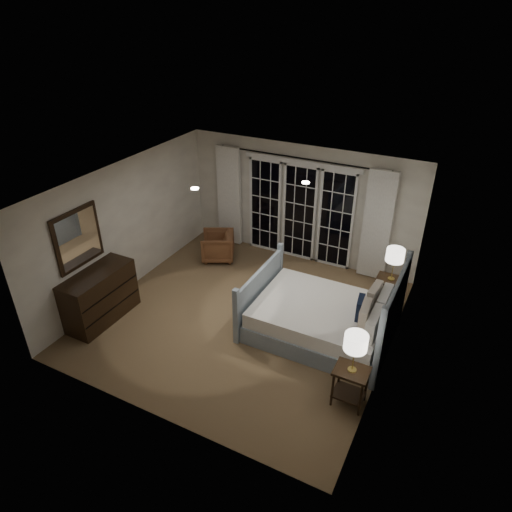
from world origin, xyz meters
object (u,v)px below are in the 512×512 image
at_px(nightstand_left, 350,382).
at_px(armchair, 218,246).
at_px(dresser, 100,296).
at_px(lamp_left, 356,343).
at_px(lamp_right, 395,255).
at_px(bed, 324,318).
at_px(nightstand_right, 389,289).

height_order(nightstand_left, armchair, armchair).
relative_size(armchair, dresser, 0.51).
height_order(lamp_left, dresser, lamp_left).
relative_size(lamp_right, dresser, 0.46).
relative_size(nightstand_left, lamp_left, 1.01).
distance_m(armchair, dresser, 2.85).
bearing_deg(dresser, nightstand_left, 1.18).
height_order(bed, nightstand_right, bed).
xyz_separation_m(armchair, dresser, (-0.72, -2.75, 0.16)).
bearing_deg(nightstand_left, lamp_left, 0.00).
xyz_separation_m(bed, lamp_right, (0.80, 1.22, 0.80)).
xyz_separation_m(bed, nightstand_right, (0.80, 1.22, 0.09)).
bearing_deg(armchair, lamp_left, 27.65).
height_order(nightstand_left, nightstand_right, nightstand_right).
xyz_separation_m(nightstand_left, lamp_right, (-0.04, 2.48, 0.73)).
bearing_deg(nightstand_left, bed, 123.54).
bearing_deg(armchair, dresser, -41.76).
height_order(nightstand_left, dresser, dresser).
distance_m(nightstand_left, armchair, 4.60).
xyz_separation_m(lamp_right, armchair, (-3.72, 0.18, -0.83)).
bearing_deg(nightstand_right, nightstand_left, -89.15).
distance_m(nightstand_left, lamp_left, 0.70).
distance_m(bed, nightstand_right, 1.46).
bearing_deg(dresser, lamp_left, 1.18).
bearing_deg(lamp_left, dresser, -178.82).
bearing_deg(lamp_right, armchair, 177.29).
bearing_deg(bed, lamp_left, -56.46).
height_order(bed, lamp_left, bed).
relative_size(nightstand_right, lamp_right, 1.07).
height_order(lamp_right, dresser, lamp_right).
height_order(lamp_left, armchair, lamp_left).
distance_m(nightstand_left, nightstand_right, 2.48).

